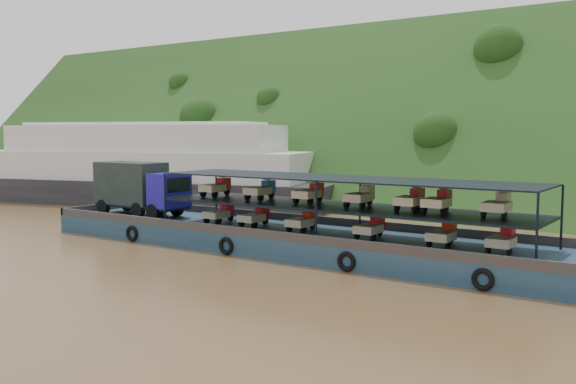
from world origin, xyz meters
The scene contains 4 objects.
ground centered at (0.00, 0.00, 0.00)m, with size 160.00×160.00×0.00m, color brown.
hillside centered at (0.00, 36.00, 0.00)m, with size 140.00×28.00×28.00m, color #1A3513.
cargo_barge centered at (-1.47, 0.14, 1.25)m, with size 35.00×7.18×4.97m.
passenger_ferry centered at (-27.08, 13.65, 3.51)m, with size 41.28×20.54×8.11m.
Camera 1 is at (21.91, -31.54, 7.14)m, focal length 40.00 mm.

